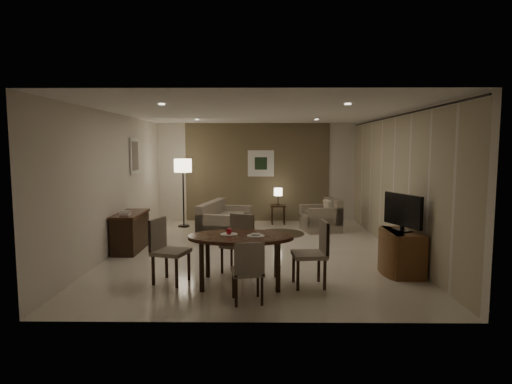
{
  "coord_description": "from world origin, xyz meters",
  "views": [
    {
      "loc": [
        0.09,
        -8.32,
        2.05
      ],
      "look_at": [
        0.0,
        0.2,
        1.15
      ],
      "focal_mm": 30.0,
      "sensor_mm": 36.0,
      "label": 1
    }
  ],
  "objects_px": {
    "console_desk": "(131,232)",
    "chair_left": "(171,251)",
    "dining_table": "(241,260)",
    "side_table": "(278,214)",
    "chair_near": "(247,271)",
    "tv_cabinet": "(403,252)",
    "floor_lamp": "(183,193)",
    "armchair": "(320,215)",
    "chair_far": "(237,244)",
    "sofa": "(225,219)",
    "chair_right": "(309,254)"
  },
  "relations": [
    {
      "from": "console_desk",
      "to": "chair_left",
      "type": "distance_m",
      "value": 2.37
    },
    {
      "from": "dining_table",
      "to": "side_table",
      "type": "relative_size",
      "value": 3.08
    },
    {
      "from": "console_desk",
      "to": "chair_near",
      "type": "relative_size",
      "value": 1.43
    },
    {
      "from": "tv_cabinet",
      "to": "chair_left",
      "type": "bearing_deg",
      "value": -171.86
    },
    {
      "from": "floor_lamp",
      "to": "dining_table",
      "type": "bearing_deg",
      "value": -69.99
    },
    {
      "from": "console_desk",
      "to": "armchair",
      "type": "xyz_separation_m",
      "value": [
        4.05,
        2.05,
        0.01
      ]
    },
    {
      "from": "console_desk",
      "to": "chair_near",
      "type": "bearing_deg",
      "value": -49.51
    },
    {
      "from": "dining_table",
      "to": "floor_lamp",
      "type": "distance_m",
      "value": 4.97
    },
    {
      "from": "console_desk",
      "to": "tv_cabinet",
      "type": "height_order",
      "value": "console_desk"
    },
    {
      "from": "chair_left",
      "to": "chair_far",
      "type": "bearing_deg",
      "value": -40.88
    },
    {
      "from": "sofa",
      "to": "armchair",
      "type": "xyz_separation_m",
      "value": [
        2.28,
        0.68,
        -0.01
      ]
    },
    {
      "from": "tv_cabinet",
      "to": "chair_right",
      "type": "relative_size",
      "value": 0.93
    },
    {
      "from": "chair_right",
      "to": "armchair",
      "type": "bearing_deg",
      "value": 164.88
    },
    {
      "from": "chair_near",
      "to": "chair_far",
      "type": "height_order",
      "value": "chair_far"
    },
    {
      "from": "chair_left",
      "to": "armchair",
      "type": "height_order",
      "value": "chair_left"
    },
    {
      "from": "chair_far",
      "to": "side_table",
      "type": "xyz_separation_m",
      "value": [
        0.85,
        4.41,
        -0.21
      ]
    },
    {
      "from": "chair_right",
      "to": "sofa",
      "type": "relative_size",
      "value": 0.58
    },
    {
      "from": "chair_far",
      "to": "floor_lamp",
      "type": "distance_m",
      "value": 4.32
    },
    {
      "from": "console_desk",
      "to": "dining_table",
      "type": "xyz_separation_m",
      "value": [
        2.29,
        -2.09,
        -0.01
      ]
    },
    {
      "from": "chair_right",
      "to": "side_table",
      "type": "height_order",
      "value": "chair_right"
    },
    {
      "from": "chair_far",
      "to": "armchair",
      "type": "distance_m",
      "value": 3.95
    },
    {
      "from": "console_desk",
      "to": "armchair",
      "type": "bearing_deg",
      "value": 26.83
    },
    {
      "from": "chair_far",
      "to": "chair_right",
      "type": "relative_size",
      "value": 0.95
    },
    {
      "from": "tv_cabinet",
      "to": "chair_far",
      "type": "xyz_separation_m",
      "value": [
        -2.69,
        0.07,
        0.11
      ]
    },
    {
      "from": "chair_right",
      "to": "console_desk",
      "type": "bearing_deg",
      "value": -128.16
    },
    {
      "from": "tv_cabinet",
      "to": "chair_left",
      "type": "distance_m",
      "value": 3.7
    },
    {
      "from": "chair_far",
      "to": "floor_lamp",
      "type": "relative_size",
      "value": 0.53
    },
    {
      "from": "dining_table",
      "to": "chair_left",
      "type": "xyz_separation_m",
      "value": [
        -1.06,
        0.06,
        0.12
      ]
    },
    {
      "from": "chair_near",
      "to": "side_table",
      "type": "distance_m",
      "value": 5.84
    },
    {
      "from": "console_desk",
      "to": "sofa",
      "type": "height_order",
      "value": "sofa"
    },
    {
      "from": "console_desk",
      "to": "tv_cabinet",
      "type": "xyz_separation_m",
      "value": [
        4.89,
        -1.5,
        -0.03
      ]
    },
    {
      "from": "chair_near",
      "to": "side_table",
      "type": "xyz_separation_m",
      "value": [
        0.64,
        5.8,
        -0.16
      ]
    },
    {
      "from": "chair_left",
      "to": "sofa",
      "type": "xyz_separation_m",
      "value": [
        0.54,
        3.39,
        -0.09
      ]
    },
    {
      "from": "dining_table",
      "to": "chair_near",
      "type": "relative_size",
      "value": 1.88
    },
    {
      "from": "chair_left",
      "to": "floor_lamp",
      "type": "bearing_deg",
      "value": 25.41
    },
    {
      "from": "armchair",
      "to": "console_desk",
      "type": "bearing_deg",
      "value": -74.88
    },
    {
      "from": "dining_table",
      "to": "chair_left",
      "type": "bearing_deg",
      "value": 176.49
    },
    {
      "from": "console_desk",
      "to": "chair_right",
      "type": "bearing_deg",
      "value": -33.26
    },
    {
      "from": "chair_far",
      "to": "sofa",
      "type": "height_order",
      "value": "chair_far"
    },
    {
      "from": "chair_left",
      "to": "chair_right",
      "type": "bearing_deg",
      "value": -76.28
    },
    {
      "from": "sofa",
      "to": "armchair",
      "type": "height_order",
      "value": "sofa"
    },
    {
      "from": "sofa",
      "to": "side_table",
      "type": "xyz_separation_m",
      "value": [
        1.28,
        1.61,
        -0.14
      ]
    },
    {
      "from": "sofa",
      "to": "console_desk",
      "type": "bearing_deg",
      "value": 140.06
    },
    {
      "from": "chair_near",
      "to": "sofa",
      "type": "height_order",
      "value": "chair_near"
    },
    {
      "from": "floor_lamp",
      "to": "armchair",
      "type": "bearing_deg",
      "value": -8.35
    },
    {
      "from": "console_desk",
      "to": "dining_table",
      "type": "bearing_deg",
      "value": -42.36
    },
    {
      "from": "armchair",
      "to": "chair_left",
      "type": "bearing_deg",
      "value": -46.41
    },
    {
      "from": "armchair",
      "to": "tv_cabinet",
      "type": "bearing_deg",
      "value": 1.56
    },
    {
      "from": "chair_right",
      "to": "side_table",
      "type": "bearing_deg",
      "value": 177.82
    },
    {
      "from": "console_desk",
      "to": "armchair",
      "type": "distance_m",
      "value": 4.54
    }
  ]
}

